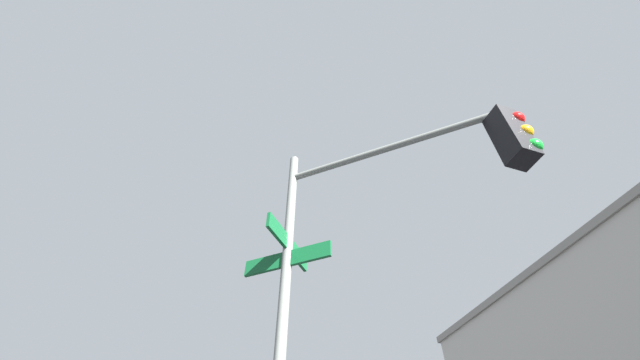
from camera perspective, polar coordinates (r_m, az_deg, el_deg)
The scene contains 1 object.
traffic_signal_near at distance 4.22m, azimuth 11.10°, elevation -5.95°, with size 2.41×2.68×5.35m.
Camera 1 is at (-3.57, -8.26, 1.13)m, focal length 21.15 mm.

